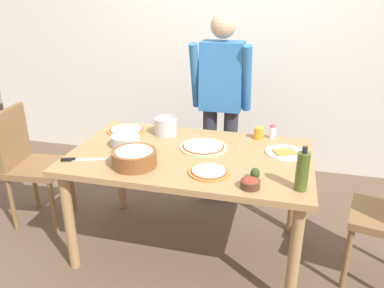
# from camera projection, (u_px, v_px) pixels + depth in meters

# --- Properties ---
(ground) EXTENTS (8.00, 8.00, 0.00)m
(ground) POSITION_uv_depth(u_px,v_px,m) (190.00, 247.00, 2.84)
(ground) COLOR brown
(wall_back) EXTENTS (5.60, 0.10, 2.60)m
(wall_back) POSITION_uv_depth(u_px,v_px,m) (231.00, 41.00, 3.77)
(wall_back) COLOR silver
(wall_back) RESTS_ON ground
(dining_table) EXTENTS (1.60, 0.96, 0.76)m
(dining_table) POSITION_uv_depth(u_px,v_px,m) (190.00, 166.00, 2.58)
(dining_table) COLOR #A37A4C
(dining_table) RESTS_ON ground
(person_cook) EXTENTS (0.49, 0.25, 1.62)m
(person_cook) POSITION_uv_depth(u_px,v_px,m) (221.00, 99.00, 3.14)
(person_cook) COLOR #2D2D38
(person_cook) RESTS_ON ground
(chair_wooden_left) EXTENTS (0.44, 0.44, 0.95)m
(chair_wooden_left) POSITION_uv_depth(u_px,v_px,m) (29.00, 160.00, 2.98)
(chair_wooden_left) COLOR brown
(chair_wooden_left) RESTS_ON ground
(pizza_raw_on_board) EXTENTS (0.33, 0.33, 0.02)m
(pizza_raw_on_board) POSITION_uv_depth(u_px,v_px,m) (203.00, 147.00, 2.64)
(pizza_raw_on_board) COLOR beige
(pizza_raw_on_board) RESTS_ON dining_table
(pizza_cooked_on_tray) EXTENTS (0.25, 0.25, 0.02)m
(pizza_cooked_on_tray) POSITION_uv_depth(u_px,v_px,m) (209.00, 172.00, 2.28)
(pizza_cooked_on_tray) COLOR #C67A33
(pizza_cooked_on_tray) RESTS_ON dining_table
(pizza_second_cooked) EXTENTS (0.29, 0.29, 0.02)m
(pizza_second_cooked) POSITION_uv_depth(u_px,v_px,m) (126.00, 130.00, 2.94)
(pizza_second_cooked) COLOR #C67A33
(pizza_second_cooked) RESTS_ON dining_table
(plate_with_slice) EXTENTS (0.26, 0.26, 0.02)m
(plate_with_slice) POSITION_uv_depth(u_px,v_px,m) (285.00, 152.00, 2.55)
(plate_with_slice) COLOR white
(plate_with_slice) RESTS_ON dining_table
(popcorn_bowl) EXTENTS (0.28, 0.28, 0.11)m
(popcorn_bowl) POSITION_uv_depth(u_px,v_px,m) (134.00, 156.00, 2.36)
(popcorn_bowl) COLOR brown
(popcorn_bowl) RESTS_ON dining_table
(mixing_bowl_steel) EXTENTS (0.20, 0.20, 0.08)m
(mixing_bowl_steel) POSITION_uv_depth(u_px,v_px,m) (126.00, 141.00, 2.65)
(mixing_bowl_steel) COLOR #B7B7BC
(mixing_bowl_steel) RESTS_ON dining_table
(small_sauce_bowl) EXTENTS (0.11, 0.11, 0.06)m
(small_sauce_bowl) POSITION_uv_depth(u_px,v_px,m) (250.00, 183.00, 2.11)
(small_sauce_bowl) COLOR #4C2D1E
(small_sauce_bowl) RESTS_ON dining_table
(olive_oil_bottle) EXTENTS (0.07, 0.07, 0.26)m
(olive_oil_bottle) POSITION_uv_depth(u_px,v_px,m) (302.00, 171.00, 2.06)
(olive_oil_bottle) COLOR #47561E
(olive_oil_bottle) RESTS_ON dining_table
(steel_pot) EXTENTS (0.17, 0.17, 0.13)m
(steel_pot) POSITION_uv_depth(u_px,v_px,m) (166.00, 126.00, 2.86)
(steel_pot) COLOR #B7B7BC
(steel_pot) RESTS_ON dining_table
(cup_orange) EXTENTS (0.07, 0.07, 0.08)m
(cup_orange) POSITION_uv_depth(u_px,v_px,m) (259.00, 133.00, 2.79)
(cup_orange) COLOR orange
(cup_orange) RESTS_ON dining_table
(salt_shaker) EXTENTS (0.04, 0.04, 0.11)m
(salt_shaker) POSITION_uv_depth(u_px,v_px,m) (272.00, 132.00, 2.79)
(salt_shaker) COLOR white
(salt_shaker) RESTS_ON dining_table
(chef_knife) EXTENTS (0.28, 0.12, 0.02)m
(chef_knife) POSITION_uv_depth(u_px,v_px,m) (78.00, 160.00, 2.45)
(chef_knife) COLOR silver
(chef_knife) RESTS_ON dining_table
(avocado) EXTENTS (0.06, 0.06, 0.07)m
(avocado) POSITION_uv_depth(u_px,v_px,m) (255.00, 174.00, 2.20)
(avocado) COLOR #2D4219
(avocado) RESTS_ON dining_table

